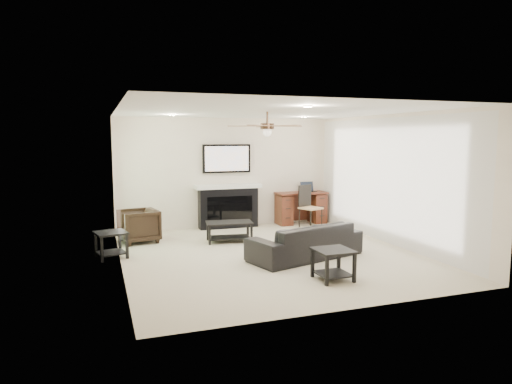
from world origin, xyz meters
The scene contains 10 objects.
room_shell centered at (0.19, 0.08, 1.68)m, with size 5.50×5.54×2.52m.
sofa centered at (0.52, -0.40, 0.30)m, with size 2.03×0.79×0.59m, color black.
armchair centered at (-2.08, 1.75, 0.33)m, with size 0.70×0.72×0.66m, color black.
coffee_table centered at (-0.38, 1.20, 0.20)m, with size 0.90×0.50×0.40m, color black.
end_table_near centered at (0.37, -1.65, 0.23)m, with size 0.52×0.52×0.45m, color black.
end_table_left centered at (-2.63, 0.70, 0.23)m, with size 0.50×0.50×0.45m, color black.
fireplace_unit centered at (-0.01, 2.58, 0.95)m, with size 1.52×0.34×1.91m, color black.
desk centered at (1.78, 2.53, 0.38)m, with size 1.22×0.56×0.76m, color #431810.
desk_chair centered at (1.78, 1.98, 0.48)m, with size 0.42×0.44×0.97m, color black.
laptop centered at (1.98, 2.51, 0.88)m, with size 0.33×0.24×0.23m, color black.
Camera 1 is at (-2.81, -7.35, 2.05)m, focal length 32.00 mm.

